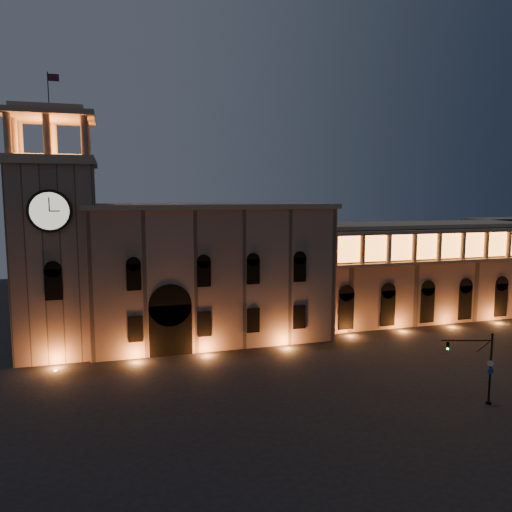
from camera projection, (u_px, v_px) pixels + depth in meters
name	position (u px, v px, depth m)	size (l,w,h in m)	color
ground	(281.00, 401.00, 45.44)	(160.00, 160.00, 0.00)	black
government_building	(210.00, 272.00, 64.66)	(30.80, 12.80, 17.60)	#866957
clock_tower	(56.00, 248.00, 58.12)	(9.80, 9.80, 32.40)	#866957
colonnade_wing	(427.00, 270.00, 76.30)	(40.60, 11.50, 14.50)	#816452
traffic_light	(482.00, 367.00, 44.51)	(4.62, 1.54, 6.55)	black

